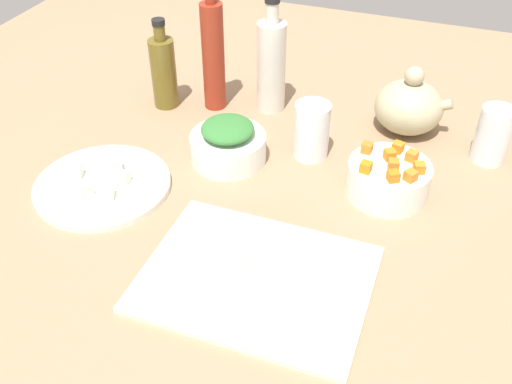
% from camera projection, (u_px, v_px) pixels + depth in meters
% --- Properties ---
extents(tabletop, '(1.90, 1.90, 0.03)m').
position_uv_depth(tabletop, '(256.00, 222.00, 1.00)').
color(tabletop, '#977859').
rests_on(tabletop, ground).
extents(cutting_board, '(0.34, 0.26, 0.01)m').
position_uv_depth(cutting_board, '(256.00, 279.00, 0.86)').
color(cutting_board, white).
rests_on(cutting_board, tabletop).
extents(plate_tofu, '(0.24, 0.24, 0.01)m').
position_uv_depth(plate_tofu, '(103.00, 185.00, 1.04)').
color(plate_tofu, white).
rests_on(plate_tofu, tabletop).
extents(bowl_greens, '(0.14, 0.14, 0.05)m').
position_uv_depth(bowl_greens, '(228.00, 148.00, 1.10)').
color(bowl_greens, white).
rests_on(bowl_greens, tabletop).
extents(bowl_carrots, '(0.14, 0.14, 0.06)m').
position_uv_depth(bowl_carrots, '(388.00, 179.00, 1.01)').
color(bowl_carrots, white).
rests_on(bowl_carrots, tabletop).
extents(teapot, '(0.15, 0.13, 0.14)m').
position_uv_depth(teapot, '(409.00, 106.00, 1.16)').
color(teapot, '#B1AD86').
rests_on(teapot, tabletop).
extents(bottle_0, '(0.05, 0.05, 0.28)m').
position_uv_depth(bottle_0, '(213.00, 55.00, 1.20)').
color(bottle_0, maroon).
rests_on(bottle_0, tabletop).
extents(bottle_1, '(0.05, 0.05, 0.19)m').
position_uv_depth(bottle_1, '(164.00, 71.00, 1.23)').
color(bottle_1, brown).
rests_on(bottle_1, tabletop).
extents(bottle_2, '(0.06, 0.06, 0.24)m').
position_uv_depth(bottle_2, '(271.00, 64.00, 1.20)').
color(bottle_2, silver).
rests_on(bottle_2, tabletop).
extents(drinking_glass_0, '(0.06, 0.06, 0.11)m').
position_uv_depth(drinking_glass_0, '(493.00, 135.00, 1.08)').
color(drinking_glass_0, white).
rests_on(drinking_glass_0, tabletop).
extents(drinking_glass_1, '(0.07, 0.07, 0.11)m').
position_uv_depth(drinking_glass_1, '(312.00, 131.00, 1.09)').
color(drinking_glass_1, white).
rests_on(drinking_glass_1, tabletop).
extents(carrot_cube_0, '(0.02, 0.02, 0.02)m').
position_uv_depth(carrot_cube_0, '(366.00, 167.00, 0.97)').
color(carrot_cube_0, orange).
rests_on(carrot_cube_0, bowl_carrots).
extents(carrot_cube_1, '(0.02, 0.02, 0.02)m').
position_uv_depth(carrot_cube_1, '(394.00, 165.00, 0.98)').
color(carrot_cube_1, orange).
rests_on(carrot_cube_1, bowl_carrots).
extents(carrot_cube_2, '(0.02, 0.02, 0.02)m').
position_uv_depth(carrot_cube_2, '(419.00, 168.00, 0.97)').
color(carrot_cube_2, orange).
rests_on(carrot_cube_2, bowl_carrots).
extents(carrot_cube_3, '(0.02, 0.02, 0.02)m').
position_uv_depth(carrot_cube_3, '(393.00, 176.00, 0.95)').
color(carrot_cube_3, orange).
rests_on(carrot_cube_3, bowl_carrots).
extents(carrot_cube_4, '(0.02, 0.02, 0.02)m').
position_uv_depth(carrot_cube_4, '(411.00, 176.00, 0.96)').
color(carrot_cube_4, orange).
rests_on(carrot_cube_4, bowl_carrots).
extents(carrot_cube_5, '(0.02, 0.02, 0.02)m').
position_uv_depth(carrot_cube_5, '(398.00, 147.00, 1.02)').
color(carrot_cube_5, orange).
rests_on(carrot_cube_5, bowl_carrots).
extents(carrot_cube_6, '(0.02, 0.02, 0.02)m').
position_uv_depth(carrot_cube_6, '(367.00, 148.00, 1.02)').
color(carrot_cube_6, orange).
rests_on(carrot_cube_6, bowl_carrots).
extents(carrot_cube_7, '(0.02, 0.02, 0.02)m').
position_uv_depth(carrot_cube_7, '(412.00, 156.00, 1.00)').
color(carrot_cube_7, orange).
rests_on(carrot_cube_7, bowl_carrots).
extents(carrot_cube_8, '(0.02, 0.02, 0.02)m').
position_uv_depth(carrot_cube_8, '(390.00, 155.00, 1.00)').
color(carrot_cube_8, orange).
rests_on(carrot_cube_8, bowl_carrots).
extents(chopped_greens_mound, '(0.12, 0.12, 0.03)m').
position_uv_depth(chopped_greens_mound, '(228.00, 129.00, 1.07)').
color(chopped_greens_mound, '#347534').
rests_on(chopped_greens_mound, bowl_greens).
extents(tofu_cube_0, '(0.03, 0.03, 0.02)m').
position_uv_depth(tofu_cube_0, '(107.00, 193.00, 1.00)').
color(tofu_cube_0, '#F3F0CD').
rests_on(tofu_cube_0, plate_tofu).
extents(tofu_cube_1, '(0.03, 0.03, 0.02)m').
position_uv_depth(tofu_cube_1, '(116.00, 166.00, 1.06)').
color(tofu_cube_1, white).
rests_on(tofu_cube_1, plate_tofu).
extents(tofu_cube_2, '(0.03, 0.03, 0.02)m').
position_uv_depth(tofu_cube_2, '(84.00, 191.00, 1.00)').
color(tofu_cube_2, '#E6ECCA').
rests_on(tofu_cube_2, plate_tofu).
extents(tofu_cube_3, '(0.03, 0.03, 0.02)m').
position_uv_depth(tofu_cube_3, '(76.00, 171.00, 1.04)').
color(tofu_cube_3, silver).
rests_on(tofu_cube_3, plate_tofu).
extents(tofu_cube_4, '(0.03, 0.03, 0.02)m').
position_uv_depth(tofu_cube_4, '(122.00, 178.00, 1.03)').
color(tofu_cube_4, '#E8F6CF').
rests_on(tofu_cube_4, plate_tofu).
extents(dumpling_0, '(0.06, 0.06, 0.03)m').
position_uv_depth(dumpling_0, '(236.00, 266.00, 0.86)').
color(dumpling_0, beige).
rests_on(dumpling_0, cutting_board).
extents(dumpling_1, '(0.07, 0.07, 0.02)m').
position_uv_depth(dumpling_1, '(171.00, 265.00, 0.86)').
color(dumpling_1, beige).
rests_on(dumpling_1, cutting_board).
extents(dumpling_2, '(0.07, 0.07, 0.03)m').
position_uv_depth(dumpling_2, '(198.00, 223.00, 0.93)').
color(dumpling_2, beige).
rests_on(dumpling_2, cutting_board).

